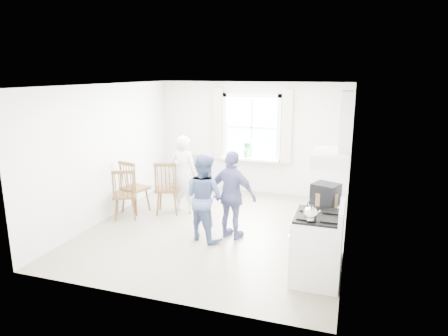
% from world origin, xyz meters
% --- Properties ---
extents(room_shell, '(4.62, 5.12, 2.64)m').
position_xyz_m(room_shell, '(0.00, 0.00, 1.30)').
color(room_shell, gray).
rests_on(room_shell, ground).
extents(window_assembly, '(1.88, 0.24, 1.70)m').
position_xyz_m(window_assembly, '(0.00, 2.45, 1.46)').
color(window_assembly, white).
rests_on(window_assembly, room_shell).
extents(range_hood, '(0.45, 0.76, 0.94)m').
position_xyz_m(range_hood, '(2.07, -1.35, 1.90)').
color(range_hood, white).
rests_on(range_hood, room_shell).
extents(shelf_unit, '(0.40, 0.30, 0.80)m').
position_xyz_m(shelf_unit, '(-1.40, 2.33, 0.40)').
color(shelf_unit, gray).
rests_on(shelf_unit, ground).
extents(gas_stove, '(0.68, 0.76, 1.12)m').
position_xyz_m(gas_stove, '(1.91, -1.35, 0.48)').
color(gas_stove, white).
rests_on(gas_stove, ground).
extents(kettle, '(0.18, 0.18, 0.26)m').
position_xyz_m(kettle, '(1.82, -1.58, 1.04)').
color(kettle, silver).
rests_on(kettle, gas_stove).
extents(low_cabinet, '(0.50, 0.55, 0.90)m').
position_xyz_m(low_cabinet, '(1.98, -0.65, 0.45)').
color(low_cabinet, white).
rests_on(low_cabinet, ground).
extents(stereo_stack, '(0.45, 0.43, 0.32)m').
position_xyz_m(stereo_stack, '(1.95, -0.73, 1.06)').
color(stereo_stack, black).
rests_on(stereo_stack, low_cabinet).
extents(cardboard_box, '(0.33, 0.24, 0.20)m').
position_xyz_m(cardboard_box, '(1.96, -0.76, 1.00)').
color(cardboard_box, '#99744A').
rests_on(cardboard_box, low_cabinet).
extents(windsor_chair_a, '(0.57, 0.57, 1.10)m').
position_xyz_m(windsor_chair_a, '(-1.20, 0.37, 0.67)').
color(windsor_chair_a, '#4B3118').
rests_on(windsor_chair_a, ground).
extents(windsor_chair_b, '(0.56, 0.56, 1.09)m').
position_xyz_m(windsor_chair_b, '(-1.93, 0.23, 0.67)').
color(windsor_chair_b, '#4B3118').
rests_on(windsor_chair_b, ground).
extents(windsor_chair_c, '(0.57, 0.57, 1.02)m').
position_xyz_m(windsor_chair_c, '(-1.85, -0.15, 0.62)').
color(windsor_chair_c, '#4B3118').
rests_on(windsor_chair_c, ground).
extents(person_left, '(0.64, 0.64, 1.60)m').
position_xyz_m(person_left, '(-0.94, 0.65, 0.80)').
color(person_left, silver).
rests_on(person_left, ground).
extents(person_mid, '(0.95, 0.95, 1.50)m').
position_xyz_m(person_mid, '(-0.06, -0.52, 0.75)').
color(person_mid, '#485A86').
rests_on(person_mid, ground).
extents(person_right, '(1.10, 1.10, 1.54)m').
position_xyz_m(person_right, '(0.38, -0.32, 0.77)').
color(person_right, navy).
rests_on(person_right, ground).
extents(potted_plant, '(0.26, 0.26, 0.37)m').
position_xyz_m(potted_plant, '(-0.08, 2.36, 1.03)').
color(potted_plant, '#306D39').
rests_on(potted_plant, window_assembly).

